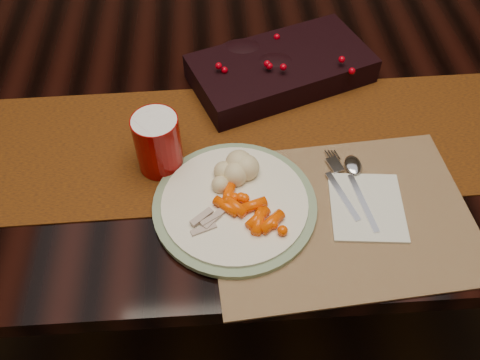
{
  "coord_description": "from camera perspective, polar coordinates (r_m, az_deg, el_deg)",
  "views": [
    {
      "loc": [
        -0.07,
        -0.83,
        1.47
      ],
      "look_at": [
        -0.03,
        -0.28,
        0.8
      ],
      "focal_mm": 38.0,
      "sensor_mm": 36.0,
      "label": 1
    }
  ],
  "objects": [
    {
      "name": "turkey_shreds",
      "position": [
        0.85,
        -3.79,
        -4.6
      ],
      "size": [
        0.08,
        0.07,
        0.02
      ],
      "primitive_type": null,
      "rotation": [
        0.0,
        0.0,
        0.13
      ],
      "color": "#CAA68D",
      "rests_on": "dinner_plate"
    },
    {
      "name": "centerpiece",
      "position": [
        1.11,
        4.65,
        12.72
      ],
      "size": [
        0.42,
        0.31,
        0.07
      ],
      "primitive_type": null,
      "rotation": [
        0.0,
        0.0,
        0.36
      ],
      "color": "black",
      "rests_on": "table_runner"
    },
    {
      "name": "fork",
      "position": [
        0.92,
        11.22,
        -0.83
      ],
      "size": [
        0.06,
        0.15,
        0.0
      ],
      "primitive_type": null,
      "rotation": [
        0.0,
        0.0,
        0.3
      ],
      "color": "silver",
      "rests_on": "napkin"
    },
    {
      "name": "dining_table",
      "position": [
        1.38,
        0.47,
        -1.98
      ],
      "size": [
        1.8,
        1.0,
        0.75
      ],
      "primitive_type": "cube",
      "color": "black",
      "rests_on": "floor"
    },
    {
      "name": "spoon",
      "position": [
        0.93,
        13.3,
        -1.15
      ],
      "size": [
        0.06,
        0.16,
        0.0
      ],
      "primitive_type": null,
      "rotation": [
        0.0,
        0.0,
        0.16
      ],
      "color": "silver",
      "rests_on": "napkin"
    },
    {
      "name": "napkin",
      "position": [
        0.91,
        14.04,
        -2.92
      ],
      "size": [
        0.14,
        0.16,
        0.01
      ],
      "primitive_type": "cube",
      "rotation": [
        0.0,
        0.0,
        -0.1
      ],
      "color": "white",
      "rests_on": "placemat_main"
    },
    {
      "name": "baby_carrots",
      "position": [
        0.85,
        1.24,
        -3.61
      ],
      "size": [
        0.13,
        0.12,
        0.02
      ],
      "primitive_type": null,
      "rotation": [
        0.0,
        0.0,
        -0.18
      ],
      "color": "#FE4B00",
      "rests_on": "dinner_plate"
    },
    {
      "name": "dinner_plate",
      "position": [
        0.88,
        -0.6,
        -2.72
      ],
      "size": [
        0.36,
        0.36,
        0.02
      ],
      "primitive_type": "cylinder",
      "rotation": [
        0.0,
        0.0,
        0.29
      ],
      "color": "white",
      "rests_on": "placemat_main"
    },
    {
      "name": "floor",
      "position": [
        1.69,
        0.39,
        -9.67
      ],
      "size": [
        5.0,
        5.0,
        0.0
      ],
      "primitive_type": "plane",
      "color": "black",
      "rests_on": "ground"
    },
    {
      "name": "mashed_potatoes",
      "position": [
        0.89,
        -0.85,
        1.03
      ],
      "size": [
        0.11,
        0.1,
        0.05
      ],
      "primitive_type": null,
      "rotation": [
        0.0,
        0.0,
        0.31
      ],
      "color": "beige",
      "rests_on": "dinner_plate"
    },
    {
      "name": "placemat_main",
      "position": [
        0.9,
        11.25,
        -3.98
      ],
      "size": [
        0.47,
        0.36,
        0.0
      ],
      "primitive_type": "cube",
      "rotation": [
        0.0,
        0.0,
        0.07
      ],
      "color": "brown",
      "rests_on": "dining_table"
    },
    {
      "name": "red_cup",
      "position": [
        0.92,
        -9.2,
        4.11
      ],
      "size": [
        0.09,
        0.09,
        0.11
      ],
      "primitive_type": "cylinder",
      "rotation": [
        0.0,
        0.0,
        -0.08
      ],
      "color": "#860604",
      "rests_on": "placemat_main"
    },
    {
      "name": "table_runner",
      "position": [
        0.99,
        -1.67,
        4.12
      ],
      "size": [
        1.6,
        0.35,
        0.0
      ],
      "primitive_type": "cube",
      "rotation": [
        0.0,
        0.0,
        0.02
      ],
      "color": "#473010",
      "rests_on": "dining_table"
    }
  ]
}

